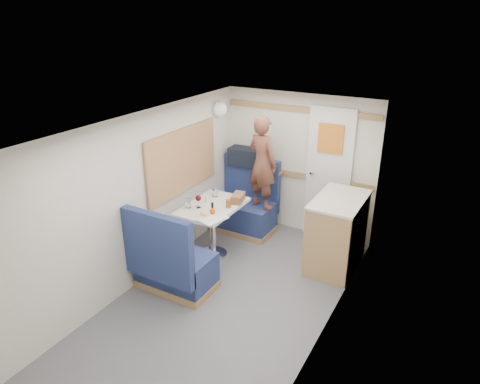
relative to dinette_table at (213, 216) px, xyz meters
The scene contains 27 objects.
floor 1.32m from the dinette_table, 56.98° to the right, with size 4.50×4.50×0.00m, color #515156.
ceiling 1.87m from the dinette_table, 56.98° to the right, with size 4.50×4.50×0.00m, color silver.
wall_back 1.47m from the dinette_table, 62.53° to the left, with size 2.20×0.02×2.00m, color silver.
wall_left 1.18m from the dinette_table, 114.23° to the right, with size 0.02×4.50×2.00m, color silver.
wall_right 2.06m from the dinette_table, 29.74° to the right, with size 0.02×4.50×2.00m, color silver.
oak_trim_low 1.42m from the dinette_table, 62.15° to the left, with size 2.15×0.02×0.08m, color #986B44.
oak_trim_high 1.85m from the dinette_table, 62.15° to the left, with size 2.15×0.02×0.08m, color #986B44.
side_window 0.81m from the dinette_table, behind, with size 0.04×1.30×0.72m, color #91A189.
rear_door 1.69m from the dinette_table, 47.92° to the left, with size 0.62×0.12×1.86m.
dinette_table is the anchor object (origin of this frame).
bench_far 0.90m from the dinette_table, 90.00° to the left, with size 0.90×0.59×1.05m.
bench_near 0.90m from the dinette_table, 90.00° to the right, with size 0.90×0.59×1.05m.
ledge 1.16m from the dinette_table, 90.00° to the left, with size 0.90×0.14×0.04m, color #986B44.
dome_light 1.51m from the dinette_table, 114.65° to the left, with size 0.20×0.20×0.20m, color white.
galley_counter 1.57m from the dinette_table, 20.54° to the left, with size 0.57×0.92×0.92m.
person 1.01m from the dinette_table, 69.98° to the left, with size 0.47×0.31×1.29m, color brown.
duffel_bag 1.22m from the dinette_table, 94.75° to the left, with size 0.54×0.26×0.26m, color black.
tray 0.42m from the dinette_table, 57.29° to the right, with size 0.25×0.32×0.02m, color white.
orange_fruit 0.34m from the dinette_table, 56.38° to the right, with size 0.07×0.07×0.07m, color #D85D09.
cheese_block 0.37m from the dinette_table, 72.97° to the right, with size 0.10×0.06×0.04m, color #E2D982.
wine_glass 0.33m from the dinette_table, 129.35° to the right, with size 0.08×0.08×0.17m.
tumbler_left 0.37m from the dinette_table, 138.28° to the right, with size 0.07×0.07×0.12m, color silver.
tumbler_mid 0.35m from the dinette_table, 114.66° to the left, with size 0.07×0.07×0.12m, color white.
beer_glass 0.30m from the dinette_table, 13.88° to the left, with size 0.07×0.07×0.10m, color #934715.
pepper_grinder 0.23m from the dinette_table, 56.09° to the right, with size 0.03×0.03×0.09m, color black.
salt_grinder 0.23m from the dinette_table, 159.21° to the left, with size 0.04×0.04×0.10m, color white.
bread_loaf 0.41m from the dinette_table, 49.90° to the left, with size 0.13×0.25×0.10m, color brown.
Camera 1 is at (2.05, -3.12, 2.97)m, focal length 32.00 mm.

